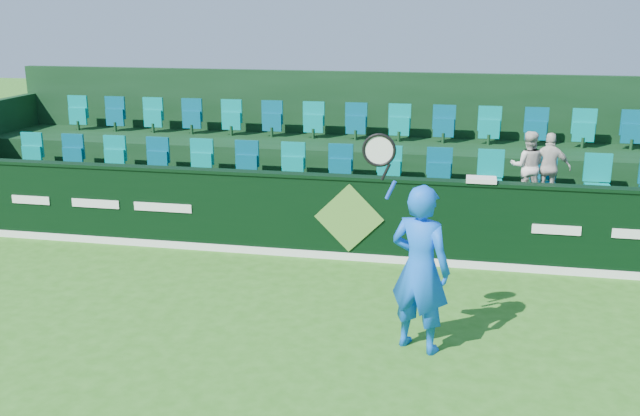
% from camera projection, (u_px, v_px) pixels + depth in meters
% --- Properties ---
extents(ground, '(60.00, 60.00, 0.00)m').
position_uv_depth(ground, '(291.00, 382.00, 7.62)').
color(ground, '#286718').
rests_on(ground, ground).
extents(sponsor_hoarding, '(16.00, 0.25, 1.35)m').
position_uv_depth(sponsor_hoarding, '(350.00, 218.00, 11.21)').
color(sponsor_hoarding, black).
rests_on(sponsor_hoarding, ground).
extents(stand_tier_front, '(16.00, 2.00, 0.80)m').
position_uv_depth(stand_tier_front, '(360.00, 215.00, 12.32)').
color(stand_tier_front, black).
rests_on(stand_tier_front, ground).
extents(stand_tier_back, '(16.00, 1.80, 1.30)m').
position_uv_depth(stand_tier_back, '(374.00, 176.00, 14.05)').
color(stand_tier_back, black).
rests_on(stand_tier_back, ground).
extents(stand_rear, '(16.00, 4.10, 2.60)m').
position_uv_depth(stand_rear, '(377.00, 144.00, 14.31)').
color(stand_rear, black).
rests_on(stand_rear, ground).
extents(seat_row_front, '(13.50, 0.50, 0.60)m').
position_uv_depth(seat_row_front, '(364.00, 171.00, 12.51)').
color(seat_row_front, '#01827D').
rests_on(seat_row_front, stand_tier_front).
extents(seat_row_back, '(13.50, 0.50, 0.60)m').
position_uv_depth(seat_row_back, '(377.00, 126.00, 14.07)').
color(seat_row_back, '#01827D').
rests_on(seat_row_back, stand_tier_back).
extents(tennis_player, '(1.16, 0.71, 2.61)m').
position_uv_depth(tennis_player, '(420.00, 268.00, 8.12)').
color(tennis_player, blue).
rests_on(tennis_player, ground).
extents(spectator_left, '(0.56, 0.44, 1.15)m').
position_uv_depth(spectator_left, '(528.00, 166.00, 11.56)').
color(spectator_left, beige).
rests_on(spectator_left, stand_tier_front).
extents(spectator_middle, '(0.70, 0.36, 1.14)m').
position_uv_depth(spectator_middle, '(549.00, 168.00, 11.49)').
color(spectator_middle, beige).
rests_on(spectator_middle, stand_tier_front).
extents(towel, '(0.44, 0.29, 0.07)m').
position_uv_depth(towel, '(481.00, 180.00, 10.64)').
color(towel, silver).
rests_on(towel, sponsor_hoarding).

